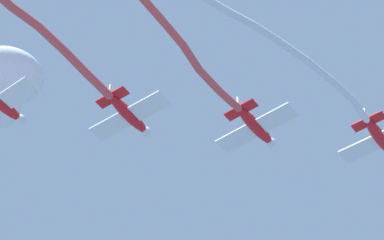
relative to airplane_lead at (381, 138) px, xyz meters
name	(u,v)px	position (x,y,z in m)	size (l,w,h in m)	color
airplane_lead	(381,138)	(0.00, 0.00, 0.00)	(6.12, 8.15, 2.02)	red
smoke_trail_lead	(264,38)	(16.13, -4.32, -1.00)	(26.34, 10.64, 2.53)	white
airplane_left_wing	(256,127)	(6.62, -9.56, 0.25)	(6.16, 8.17, 2.02)	red
smoke_trail_left_wing	(174,35)	(18.63, -11.43, 1.15)	(19.00, 3.34, 2.65)	#DB4C4C
airplane_right_wing	(129,115)	(13.24, -19.12, 0.50)	(6.12, 8.15, 2.02)	red
airplane_slot	(0,103)	(19.86, -28.67, 0.75)	(6.17, 8.18, 2.02)	red
cloud_west	(1,86)	(15.70, -33.96, 10.67)	(10.65, 11.79, 4.03)	white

